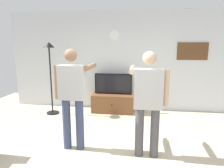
{
  "coord_description": "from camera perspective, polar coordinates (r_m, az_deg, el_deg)",
  "views": [
    {
      "loc": [
        0.48,
        -2.74,
        1.85
      ],
      "look_at": [
        -0.07,
        1.2,
        1.05
      ],
      "focal_mm": 32.98,
      "sensor_mm": 36.0,
      "label": 1
    }
  ],
  "objects": [
    {
      "name": "person_standing_nearer_lamp",
      "position": [
        3.57,
        -10.94,
        -2.57
      ],
      "size": [
        0.61,
        0.78,
        1.76
      ],
      "color": "#384266",
      "rests_on": "ground_plane"
    },
    {
      "name": "television",
      "position": [
        5.54,
        0.36,
        0.04
      ],
      "size": [
        1.0,
        0.07,
        0.55
      ],
      "color": "black",
      "rests_on": "tv_stand"
    },
    {
      "name": "framed_picture",
      "position": [
        5.79,
        21.4,
        8.45
      ],
      "size": [
        0.77,
        0.04,
        0.45
      ],
      "primitive_type": "cube",
      "color": "brown"
    },
    {
      "name": "back_wall",
      "position": [
        5.73,
        3.13,
        6.36
      ],
      "size": [
        6.4,
        0.1,
        2.7
      ],
      "primitive_type": "cube",
      "color": "silver",
      "rests_on": "ground_plane"
    },
    {
      "name": "tv_stand",
      "position": [
        5.62,
        0.29,
        -5.24
      ],
      "size": [
        1.11,
        0.56,
        0.48
      ],
      "color": "brown",
      "rests_on": "ground_plane"
    },
    {
      "name": "wall_clock",
      "position": [
        5.68,
        0.71,
        13.48
      ],
      "size": [
        0.25,
        0.03,
        0.25
      ],
      "primitive_type": "cylinder",
      "rotation": [
        1.57,
        0.0,
        0.0
      ],
      "color": "white"
    },
    {
      "name": "person_standing_nearer_couch",
      "position": [
        3.32,
        9.97,
        -3.93
      ],
      "size": [
        0.63,
        0.78,
        1.73
      ],
      "color": "#4C4C51",
      "rests_on": "ground_plane"
    },
    {
      "name": "floor_lamp",
      "position": [
        5.49,
        -16.84,
        5.54
      ],
      "size": [
        0.32,
        0.32,
        1.87
      ],
      "color": "black",
      "rests_on": "ground_plane"
    },
    {
      "name": "ground_plane",
      "position": [
        3.34,
        -1.76,
        -22.26
      ],
      "size": [
        8.4,
        8.4,
        0.0
      ],
      "primitive_type": "plane",
      "color": "beige"
    }
  ]
}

